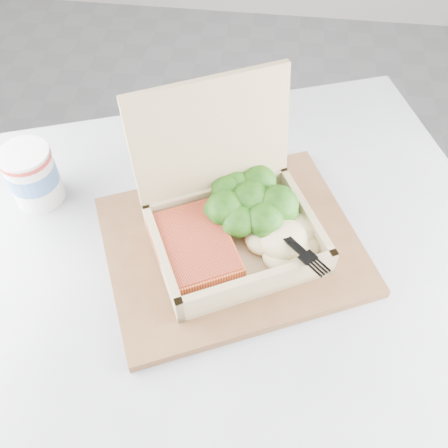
# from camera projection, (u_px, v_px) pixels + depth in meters

# --- Properties ---
(floor) EXTENTS (4.00, 4.00, 0.00)m
(floor) POSITION_uv_depth(u_px,v_px,m) (90.00, 439.00, 1.21)
(floor) COLOR gray
(floor) RESTS_ON ground
(cafe_table) EXTENTS (0.95, 0.95, 0.71)m
(cafe_table) POSITION_uv_depth(u_px,v_px,m) (243.00, 339.00, 0.80)
(cafe_table) COLOR black
(cafe_table) RESTS_ON floor
(serving_tray) EXTENTS (0.42, 0.38, 0.01)m
(serving_tray) POSITION_uv_depth(u_px,v_px,m) (232.00, 245.00, 0.68)
(serving_tray) COLOR brown
(serving_tray) RESTS_ON cafe_table
(takeout_container) EXTENTS (0.27, 0.27, 0.20)m
(takeout_container) POSITION_uv_depth(u_px,v_px,m) (228.00, 208.00, 0.65)
(takeout_container) COLOR tan
(takeout_container) RESTS_ON serving_tray
(salmon_fillet) EXTENTS (0.14, 0.16, 0.03)m
(salmon_fillet) POSITION_uv_depth(u_px,v_px,m) (194.00, 248.00, 0.64)
(salmon_fillet) COLOR orange
(salmon_fillet) RESTS_ON takeout_container
(broccoli_pile) EXTENTS (0.13, 0.13, 0.05)m
(broccoli_pile) POSITION_uv_depth(u_px,v_px,m) (250.00, 205.00, 0.67)
(broccoli_pile) COLOR #33771A
(broccoli_pile) RESTS_ON takeout_container
(mashed_potatoes) EXTENTS (0.11, 0.09, 0.04)m
(mashed_potatoes) POSITION_uv_depth(u_px,v_px,m) (283.00, 239.00, 0.65)
(mashed_potatoes) COLOR beige
(mashed_potatoes) RESTS_ON takeout_container
(plastic_fork) EXTENTS (0.11, 0.11, 0.01)m
(plastic_fork) POSITION_uv_depth(u_px,v_px,m) (269.00, 221.00, 0.64)
(plastic_fork) COLOR black
(plastic_fork) RESTS_ON mashed_potatoes
(paper_cup) EXTENTS (0.07, 0.07, 0.09)m
(paper_cup) POSITION_uv_depth(u_px,v_px,m) (32.00, 174.00, 0.71)
(paper_cup) COLOR white
(paper_cup) RESTS_ON cafe_table
(receipt) EXTENTS (0.14, 0.18, 0.00)m
(receipt) POSITION_uv_depth(u_px,v_px,m) (189.00, 165.00, 0.79)
(receipt) COLOR silver
(receipt) RESTS_ON cafe_table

